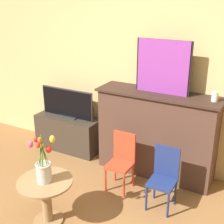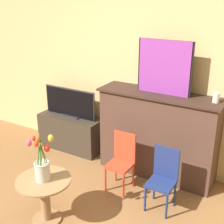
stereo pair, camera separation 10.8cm
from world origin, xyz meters
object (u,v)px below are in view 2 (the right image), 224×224
(painting, at_px, (164,67))
(tv_monitor, at_px, (70,103))
(vase_tulips, at_px, (42,165))
(chair_blue, at_px, (163,176))
(chair_red, at_px, (122,159))

(painting, distance_m, tv_monitor, 1.54)
(tv_monitor, bearing_deg, painting, 0.00)
(vase_tulips, bearing_deg, chair_blue, 41.35)
(tv_monitor, xyz_separation_m, chair_blue, (1.67, -0.59, -0.33))
(painting, bearing_deg, vase_tulips, -114.26)
(painting, height_order, vase_tulips, painting)
(tv_monitor, height_order, chair_red, tv_monitor)
(painting, xyz_separation_m, tv_monitor, (-1.38, -0.00, -0.68))
(chair_blue, bearing_deg, vase_tulips, -138.65)
(painting, distance_m, chair_red, 1.15)
(painting, relative_size, chair_red, 0.95)
(chair_blue, bearing_deg, tv_monitor, 160.52)
(painting, xyz_separation_m, chair_blue, (0.29, -0.59, -1.01))
(tv_monitor, xyz_separation_m, vase_tulips, (0.75, -1.40, -0.06))
(chair_red, xyz_separation_m, vase_tulips, (-0.37, -0.91, 0.27))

